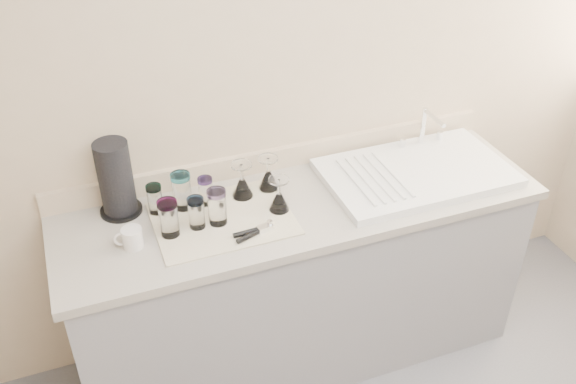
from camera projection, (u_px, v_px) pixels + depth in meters
name	position (u px, v px, depth m)	size (l,w,h in m)	color
room_envelope	(509.00, 255.00, 1.40)	(3.54, 3.50, 2.52)	#57575C
counter_unit	(300.00, 281.00, 2.95)	(2.06, 0.62, 0.90)	gray
sink_unit	(416.00, 172.00, 2.85)	(0.82, 0.50, 0.22)	white
dish_towel	(223.00, 219.00, 2.59)	(0.55, 0.42, 0.01)	silver
tumbler_teal	(155.00, 199.00, 2.59)	(0.06, 0.06, 0.13)	white
tumbler_cyan	(182.00, 191.00, 2.60)	(0.08, 0.08, 0.16)	white
tumbler_purple	(206.00, 191.00, 2.64)	(0.06, 0.06, 0.12)	white
tumbler_magenta	(169.00, 218.00, 2.46)	(0.08, 0.08, 0.15)	white
tumbler_blue	(196.00, 213.00, 2.50)	(0.07, 0.07, 0.13)	white
tumbler_lavender	(217.00, 207.00, 2.52)	(0.08, 0.08, 0.15)	white
goblet_back_left	(242.00, 185.00, 2.69)	(0.09, 0.09, 0.16)	white
goblet_back_right	(268.00, 178.00, 2.74)	(0.08, 0.08, 0.15)	white
goblet_front_right	(279.00, 199.00, 2.61)	(0.08, 0.08, 0.15)	white
can_opener	(254.00, 232.00, 2.50)	(0.16, 0.08, 0.02)	silver
white_mug	(132.00, 238.00, 2.43)	(0.12, 0.09, 0.08)	silver
paper_towel_roll	(116.00, 179.00, 2.55)	(0.17, 0.17, 0.32)	black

